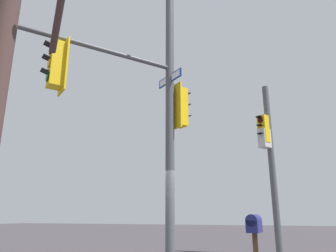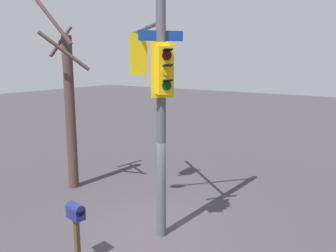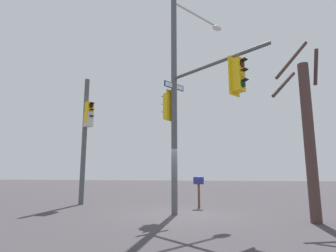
# 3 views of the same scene
# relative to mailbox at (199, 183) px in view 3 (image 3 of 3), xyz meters

# --- Properties ---
(ground_plane) EXTENTS (80.00, 80.00, 0.00)m
(ground_plane) POSITION_rel_mailbox_xyz_m (1.96, -0.60, -1.11)
(ground_plane) COLOR #3C383C
(main_signal_pole_assembly) EXTENTS (5.41, 3.85, 9.25)m
(main_signal_pole_assembly) POSITION_rel_mailbox_xyz_m (2.30, -0.32, 3.85)
(main_signal_pole_assembly) COLOR #4C4F54
(main_signal_pole_assembly) RESTS_ON ground
(secondary_pole_assembly) EXTENTS (0.58, 0.73, 6.52)m
(secondary_pole_assembly) POSITION_rel_mailbox_xyz_m (-0.39, -5.79, 2.60)
(secondary_pole_assembly) COLOR #4C4F54
(secondary_pole_assembly) RESTS_ON ground
(mailbox) EXTENTS (0.31, 0.47, 1.41)m
(mailbox) POSITION_rel_mailbox_xyz_m (0.00, 0.00, 0.00)
(mailbox) COLOR #4C3823
(mailbox) RESTS_ON ground
(bare_tree_behind_pole) EXTENTS (1.66, 1.67, 6.54)m
(bare_tree_behind_pole) POSITION_rel_mailbox_xyz_m (3.10, 3.79, 1.83)
(bare_tree_behind_pole) COLOR #48332F
(bare_tree_behind_pole) RESTS_ON ground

